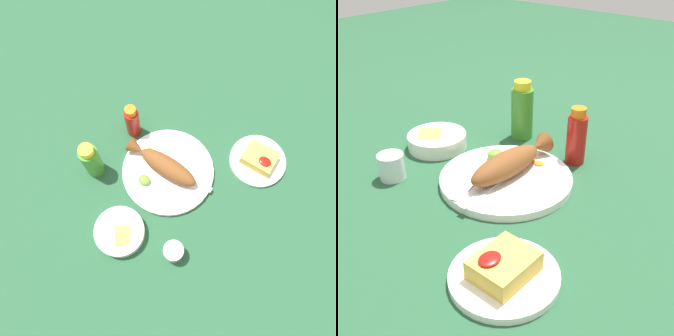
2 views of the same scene
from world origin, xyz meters
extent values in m
plane|color=#235133|center=(0.00, 0.00, 0.00)|extent=(4.00, 4.00, 0.00)
cylinder|color=white|center=(0.00, 0.00, 0.01)|extent=(0.30, 0.30, 0.02)
ellipsoid|color=brown|center=(0.00, 0.00, 0.05)|extent=(0.21, 0.07, 0.06)
cone|color=brown|center=(-0.12, 0.00, 0.05)|extent=(0.05, 0.05, 0.05)
cube|color=silver|center=(0.03, 0.01, 0.02)|extent=(0.12, 0.02, 0.00)
cube|color=silver|center=(0.12, 0.01, 0.02)|extent=(0.07, 0.02, 0.00)
cube|color=silver|center=(0.02, -0.05, 0.02)|extent=(0.11, 0.04, 0.00)
cube|color=silver|center=(0.11, -0.02, 0.02)|extent=(0.07, 0.04, 0.00)
cylinder|color=orange|center=(-0.09, 0.03, 0.02)|extent=(0.02, 0.02, 0.00)
cylinder|color=orange|center=(-0.09, 0.00, 0.02)|extent=(0.03, 0.03, 0.00)
ellipsoid|color=#6BB233|center=(-0.04, -0.07, 0.03)|extent=(0.04, 0.03, 0.02)
cylinder|color=#B21914|center=(-0.18, 0.07, 0.06)|extent=(0.05, 0.05, 0.12)
cylinder|color=orange|center=(-0.18, 0.07, 0.13)|extent=(0.04, 0.04, 0.02)
cylinder|color=#3D8428|center=(-0.21, -0.12, 0.07)|extent=(0.06, 0.06, 0.14)
cylinder|color=yellow|center=(-0.21, -0.12, 0.15)|extent=(0.04, 0.04, 0.02)
cylinder|color=silver|center=(0.16, -0.21, 0.03)|extent=(0.06, 0.06, 0.06)
cylinder|color=white|center=(0.16, -0.21, 0.01)|extent=(0.05, 0.05, 0.03)
cylinder|color=white|center=(0.23, 0.19, 0.01)|extent=(0.19, 0.19, 0.01)
cube|color=gold|center=(0.23, 0.19, 0.03)|extent=(0.10, 0.08, 0.04)
ellipsoid|color=#AD140F|center=(0.25, 0.18, 0.05)|extent=(0.04, 0.03, 0.01)
cylinder|color=white|center=(-0.01, -0.25, 0.02)|extent=(0.15, 0.15, 0.04)
cylinder|color=olive|center=(-0.01, -0.25, 0.03)|extent=(0.13, 0.13, 0.01)
cube|color=gold|center=(0.01, -0.25, 0.04)|extent=(0.09, 0.09, 0.02)
camera|label=1|loc=(0.21, -0.33, 1.02)|focal=35.00mm
camera|label=2|loc=(0.62, 0.53, 0.52)|focal=45.00mm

